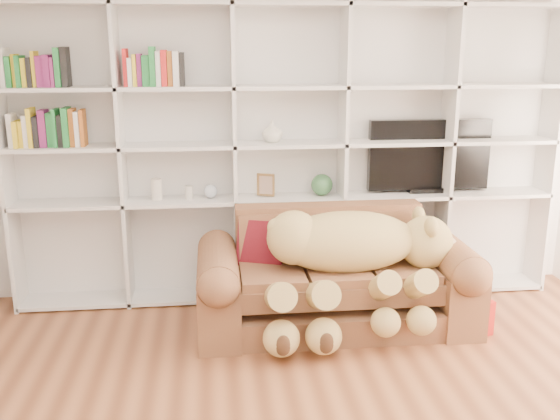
{
  "coord_description": "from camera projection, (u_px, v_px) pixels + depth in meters",
  "views": [
    {
      "loc": [
        -0.62,
        -2.64,
        2.09
      ],
      "look_at": [
        -0.15,
        1.63,
        0.93
      ],
      "focal_mm": 40.0,
      "sensor_mm": 36.0,
      "label": 1
    }
  ],
  "objects": [
    {
      "name": "teddy_bear",
      "position": [
        351.0,
        256.0,
        4.49
      ],
      "size": [
        1.52,
        0.84,
        0.88
      ],
      "rotation": [
        0.0,
        0.0,
        -0.1
      ],
      "color": "tan",
      "rests_on": "sofa"
    },
    {
      "name": "tv",
      "position": [
        429.0,
        156.0,
        5.22
      ],
      "size": [
        1.03,
        0.18,
        0.61
      ],
      "color": "black",
      "rests_on": "bookshelf"
    },
    {
      "name": "throw_pillow",
      "position": [
        261.0,
        244.0,
        4.72
      ],
      "size": [
        0.4,
        0.3,
        0.37
      ],
      "primitive_type": "cube",
      "rotation": [
        -0.24,
        0.0,
        -0.35
      ],
      "color": "#5C0F1D",
      "rests_on": "sofa"
    },
    {
      "name": "bookshelf",
      "position": [
        259.0,
        142.0,
        5.04
      ],
      "size": [
        4.43,
        0.35,
        2.4
      ],
      "color": "silver",
      "rests_on": "floor"
    },
    {
      "name": "sofa",
      "position": [
        335.0,
        283.0,
        4.72
      ],
      "size": [
        2.06,
        0.89,
        0.86
      ],
      "color": "brown",
      "rests_on": "floor"
    },
    {
      "name": "snow_globe",
      "position": [
        211.0,
        191.0,
        5.04
      ],
      "size": [
        0.11,
        0.11,
        0.11
      ],
      "primitive_type": "sphere",
      "color": "silver",
      "rests_on": "bookshelf"
    },
    {
      "name": "figurine_tall",
      "position": [
        157.0,
        189.0,
        4.99
      ],
      "size": [
        0.09,
        0.09,
        0.17
      ],
      "primitive_type": "cylinder",
      "rotation": [
        0.0,
        0.0,
        0.07
      ],
      "color": "beige",
      "rests_on": "bookshelf"
    },
    {
      "name": "wall_back",
      "position": [
        286.0,
        134.0,
        5.19
      ],
      "size": [
        5.0,
        0.02,
        2.7
      ],
      "primitive_type": "cube",
      "color": "white",
      "rests_on": "floor"
    },
    {
      "name": "figurine_short",
      "position": [
        189.0,
        192.0,
        5.02
      ],
      "size": [
        0.07,
        0.07,
        0.11
      ],
      "primitive_type": "cylinder",
      "rotation": [
        0.0,
        0.0,
        -0.19
      ],
      "color": "beige",
      "rests_on": "bookshelf"
    },
    {
      "name": "gift_box",
      "position": [
        463.0,
        314.0,
        4.63
      ],
      "size": [
        0.41,
        0.39,
        0.26
      ],
      "primitive_type": "cube",
      "rotation": [
        0.0,
        0.0,
        0.3
      ],
      "color": "red",
      "rests_on": "floor"
    },
    {
      "name": "shelf_vase",
      "position": [
        272.0,
        132.0,
        4.97
      ],
      "size": [
        0.18,
        0.18,
        0.17
      ],
      "primitive_type": "imported",
      "rotation": [
        0.0,
        0.0,
        0.13
      ],
      "color": "beige",
      "rests_on": "bookshelf"
    },
    {
      "name": "green_vase",
      "position": [
        322.0,
        185.0,
        5.13
      ],
      "size": [
        0.18,
        0.18,
        0.18
      ],
      "primitive_type": "sphere",
      "color": "#316037",
      "rests_on": "bookshelf"
    },
    {
      "name": "picture_frame",
      "position": [
        266.0,
        185.0,
        5.08
      ],
      "size": [
        0.15,
        0.08,
        0.18
      ],
      "primitive_type": "cube",
      "rotation": [
        0.0,
        0.0,
        -0.4
      ],
      "color": "brown",
      "rests_on": "bookshelf"
    }
  ]
}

